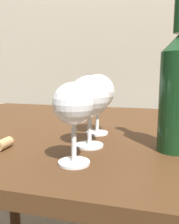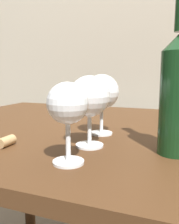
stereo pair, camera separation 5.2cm
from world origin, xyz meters
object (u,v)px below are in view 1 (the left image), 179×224
(wine_bottle, at_px, (177,90))
(wine_glass_cabernet, at_px, (97,92))
(wine_glass_pinot, at_px, (89,98))
(cork, at_px, (4,144))
(wine_glass_rose, at_px, (74,106))

(wine_bottle, bearing_deg, wine_glass_cabernet, 152.23)
(wine_glass_pinot, xyz_separation_m, wine_bottle, (0.18, 0.02, 0.02))
(wine_bottle, distance_m, cork, 0.38)
(wine_glass_pinot, distance_m, cork, 0.21)
(cork, bearing_deg, wine_glass_cabernet, 47.72)
(wine_glass_rose, xyz_separation_m, wine_glass_cabernet, (-0.01, 0.22, 0.01))
(wine_bottle, bearing_deg, wine_glass_pinot, -175.01)
(wine_glass_pinot, relative_size, cork, 3.71)
(wine_glass_cabernet, xyz_separation_m, wine_bottle, (0.19, -0.10, 0.02))
(wine_glass_cabernet, height_order, cork, wine_glass_cabernet)
(wine_bottle, relative_size, cork, 7.83)
(wine_glass_pinot, distance_m, wine_bottle, 0.18)
(wine_glass_rose, bearing_deg, wine_glass_cabernet, 92.88)
(wine_glass_rose, xyz_separation_m, wine_bottle, (0.18, 0.12, 0.02))
(wine_glass_rose, distance_m, wine_glass_pinot, 0.11)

